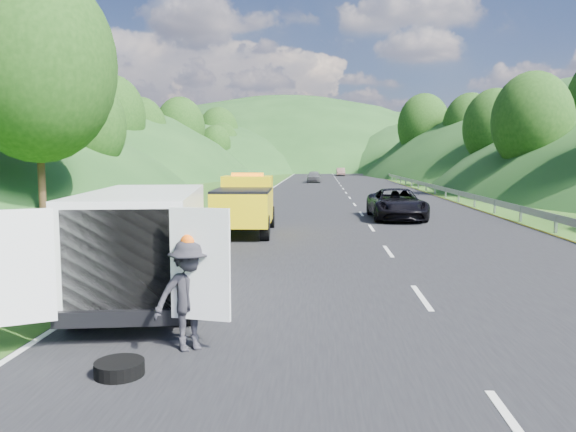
# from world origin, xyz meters

# --- Properties ---
(ground) EXTENTS (320.00, 320.00, 0.00)m
(ground) POSITION_xyz_m (0.00, 0.00, 0.00)
(ground) COLOR #38661E
(ground) RESTS_ON ground
(road_surface) EXTENTS (14.00, 200.00, 0.02)m
(road_surface) POSITION_xyz_m (3.00, 40.00, 0.01)
(road_surface) COLOR black
(road_surface) RESTS_ON ground
(guardrail) EXTENTS (0.06, 140.00, 1.52)m
(guardrail) POSITION_xyz_m (10.30, 52.50, 0.00)
(guardrail) COLOR gray
(guardrail) RESTS_ON ground
(tree_line_left) EXTENTS (14.00, 140.00, 14.00)m
(tree_line_left) POSITION_xyz_m (-19.00, 60.00, 0.00)
(tree_line_left) COLOR #2C5519
(tree_line_left) RESTS_ON ground
(tree_line_right) EXTENTS (14.00, 140.00, 14.00)m
(tree_line_right) POSITION_xyz_m (23.00, 60.00, 0.00)
(tree_line_right) COLOR #2C5519
(tree_line_right) RESTS_ON ground
(hills_backdrop) EXTENTS (201.00, 288.60, 44.00)m
(hills_backdrop) POSITION_xyz_m (6.50, 134.70, 0.00)
(hills_backdrop) COLOR #2D5B23
(hills_backdrop) RESTS_ON ground
(tow_truck) EXTENTS (2.30, 5.66, 2.40)m
(tow_truck) POSITION_xyz_m (-2.18, 8.07, 1.17)
(tow_truck) COLOR black
(tow_truck) RESTS_ON ground
(white_van) EXTENTS (3.78, 6.95, 2.35)m
(white_van) POSITION_xyz_m (-2.87, -2.52, 1.33)
(white_van) COLOR black
(white_van) RESTS_ON ground
(woman) EXTENTS (0.68, 0.77, 1.77)m
(woman) POSITION_xyz_m (-3.53, 0.52, 0.00)
(woman) COLOR white
(woman) RESTS_ON ground
(child) EXTENTS (0.59, 0.52, 1.00)m
(child) POSITION_xyz_m (-2.64, -0.47, 0.00)
(child) COLOR tan
(child) RESTS_ON ground
(worker) EXTENTS (1.30, 1.12, 1.75)m
(worker) POSITION_xyz_m (-1.25, -5.53, 0.00)
(worker) COLOR black
(worker) RESTS_ON ground
(suitcase) EXTENTS (0.41, 0.28, 0.60)m
(suitcase) POSITION_xyz_m (-4.08, 0.81, 0.30)
(suitcase) COLOR #585742
(suitcase) RESTS_ON ground
(spare_tire) EXTENTS (0.69, 0.69, 0.20)m
(spare_tire) POSITION_xyz_m (-1.99, -6.64, 0.00)
(spare_tire) COLOR black
(spare_tire) RESTS_ON ground
(passing_suv) EXTENTS (2.59, 5.42, 1.49)m
(passing_suv) POSITION_xyz_m (4.53, 13.62, 0.00)
(passing_suv) COLOR black
(passing_suv) RESTS_ON ground
(dist_car_a) EXTENTS (1.65, 4.09, 1.39)m
(dist_car_a) POSITION_xyz_m (0.03, 53.74, 0.00)
(dist_car_a) COLOR #46474A
(dist_car_a) RESTS_ON ground
(dist_car_b) EXTENTS (1.37, 3.92, 1.29)m
(dist_car_b) POSITION_xyz_m (4.13, 78.41, 0.00)
(dist_car_b) COLOR brown
(dist_car_b) RESTS_ON ground
(dist_car_c) EXTENTS (1.98, 4.86, 1.41)m
(dist_car_c) POSITION_xyz_m (2.77, 92.84, 0.00)
(dist_car_c) COLOR #A66353
(dist_car_c) RESTS_ON ground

